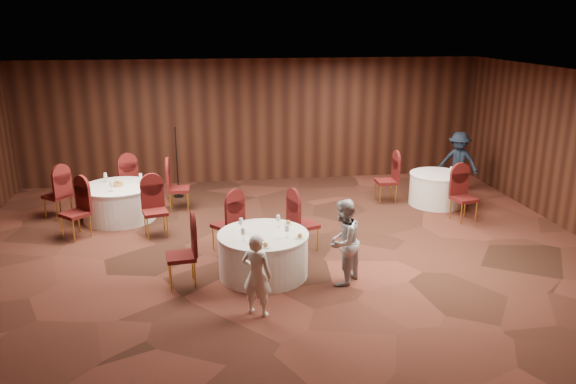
{
  "coord_description": "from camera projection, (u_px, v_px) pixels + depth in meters",
  "views": [
    {
      "loc": [
        -1.23,
        -9.55,
        4.12
      ],
      "look_at": [
        0.2,
        0.2,
        1.1
      ],
      "focal_mm": 35.0,
      "sensor_mm": 36.0,
      "label": 1
    }
  ],
  "objects": [
    {
      "name": "ground",
      "position": [
        279.0,
        252.0,
        10.42
      ],
      "size": [
        12.0,
        12.0,
        0.0
      ],
      "primitive_type": "plane",
      "color": "black",
      "rests_on": "ground"
    },
    {
      "name": "room_shell",
      "position": [
        278.0,
        149.0,
        9.84
      ],
      "size": [
        12.0,
        12.0,
        12.0
      ],
      "color": "silver",
      "rests_on": "ground"
    },
    {
      "name": "table_main",
      "position": [
        263.0,
        254.0,
        9.39
      ],
      "size": [
        1.52,
        1.52,
        0.74
      ],
      "color": "silver",
      "rests_on": "ground"
    },
    {
      "name": "table_left",
      "position": [
        119.0,
        202.0,
        12.07
      ],
      "size": [
        1.56,
        1.56,
        0.74
      ],
      "color": "silver",
      "rests_on": "ground"
    },
    {
      "name": "table_right",
      "position": [
        437.0,
        189.0,
        13.03
      ],
      "size": [
        1.26,
        1.26,
        0.74
      ],
      "color": "silver",
      "rests_on": "ground"
    },
    {
      "name": "chairs_main",
      "position": [
        240.0,
        234.0,
        9.94
      ],
      "size": [
        2.83,
        2.0,
        1.0
      ],
      "color": "#380B0B",
      "rests_on": "ground"
    },
    {
      "name": "chairs_left",
      "position": [
        119.0,
        197.0,
        11.99
      ],
      "size": [
        3.23,
        2.98,
        1.0
      ],
      "color": "#380B0B",
      "rests_on": "ground"
    },
    {
      "name": "chairs_right",
      "position": [
        423.0,
        189.0,
        12.57
      ],
      "size": [
        1.8,
        2.11,
        1.0
      ],
      "color": "#380B0B",
      "rests_on": "ground"
    },
    {
      "name": "tabletop_main",
      "position": [
        273.0,
        230.0,
        9.2
      ],
      "size": [
        1.03,
        1.1,
        0.22
      ],
      "color": "silver",
      "rests_on": "table_main"
    },
    {
      "name": "tabletop_left",
      "position": [
        118.0,
        182.0,
        11.94
      ],
      "size": [
        0.84,
        0.8,
        0.22
      ],
      "color": "silver",
      "rests_on": "table_left"
    },
    {
      "name": "tabletop_right",
      "position": [
        451.0,
        169.0,
        12.67
      ],
      "size": [
        0.08,
        0.08,
        0.22
      ],
      "color": "silver",
      "rests_on": "table_right"
    },
    {
      "name": "mic_stand",
      "position": [
        178.0,
        176.0,
        13.56
      ],
      "size": [
        0.24,
        0.24,
        1.71
      ],
      "color": "black",
      "rests_on": "ground"
    },
    {
      "name": "woman_a",
      "position": [
        257.0,
        275.0,
        8.04
      ],
      "size": [
        0.54,
        0.49,
        1.25
      ],
      "primitive_type": "imported",
      "rotation": [
        0.0,
        0.0,
        2.62
      ],
      "color": "white",
      "rests_on": "ground"
    },
    {
      "name": "woman_b",
      "position": [
        343.0,
        242.0,
        9.01
      ],
      "size": [
        0.86,
        0.88,
        1.43
      ],
      "primitive_type": "imported",
      "rotation": [
        0.0,
        0.0,
        4.0
      ],
      "color": "#AFAFB4",
      "rests_on": "ground"
    },
    {
      "name": "man_c",
      "position": [
        458.0,
        162.0,
        13.92
      ],
      "size": [
        1.12,
        1.03,
        1.51
      ],
      "primitive_type": "imported",
      "rotation": [
        0.0,
        0.0,
        5.64
      ],
      "color": "black",
      "rests_on": "ground"
    }
  ]
}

